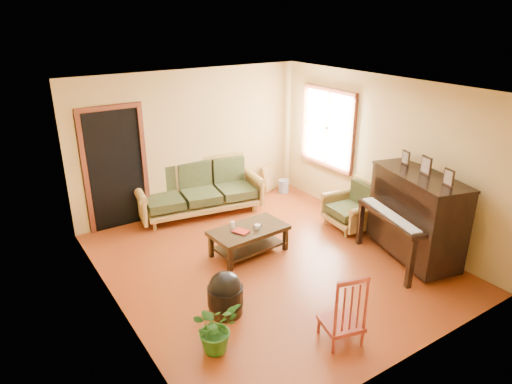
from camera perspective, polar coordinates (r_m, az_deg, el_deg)
floor at (r=6.98m, az=1.70°, el=-8.74°), size 5.00×5.00×0.00m
doorway at (r=8.06m, az=-17.12°, el=2.60°), size 1.08×0.16×2.05m
window at (r=8.66m, az=8.96°, el=7.90°), size 0.12×1.36×1.46m
sofa at (r=8.42m, az=-7.04°, el=0.35°), size 2.39×1.30×0.97m
coffee_table at (r=7.11m, az=-0.91°, el=-6.12°), size 1.22×0.72×0.43m
armchair at (r=8.01m, az=11.69°, el=-1.67°), size 0.88×0.91×0.83m
piano at (r=7.16m, az=19.31°, el=-3.08°), size 1.29×1.73×1.36m
footstool at (r=5.83m, az=-3.85°, el=-13.11°), size 0.59×0.59×0.43m
red_chair at (r=5.36m, az=10.73°, el=-13.86°), size 0.53×0.56×0.91m
leaning_frame at (r=9.51m, az=1.72°, el=1.77°), size 0.43×0.25×0.57m
ceramic_crock at (r=9.49m, az=3.46°, el=0.74°), size 0.22×0.22×0.27m
potted_plant at (r=5.26m, az=-5.11°, el=-16.54°), size 0.63×0.58×0.59m
book at (r=6.83m, az=-2.28°, el=-5.22°), size 0.25×0.28×0.02m
candle at (r=6.99m, az=-2.93°, el=-4.15°), size 0.09×0.09×0.11m
glass_jar at (r=6.99m, az=0.20°, el=-4.35°), size 0.10×0.10×0.06m
remote at (r=7.07m, az=0.24°, el=-4.25°), size 0.14×0.04×0.01m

